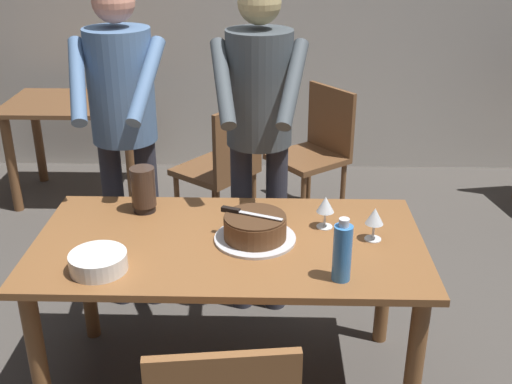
% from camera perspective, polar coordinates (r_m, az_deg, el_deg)
% --- Properties ---
extents(ground_plane, '(14.00, 14.00, 0.00)m').
position_cam_1_polar(ground_plane, '(3.06, -2.21, -16.79)').
color(ground_plane, '#4C4742').
extents(back_wall, '(10.00, 0.12, 2.70)m').
position_cam_1_polar(back_wall, '(5.12, -0.48, 16.86)').
color(back_wall, beige).
rests_on(back_wall, ground_plane).
extents(main_dining_table, '(1.62, 0.84, 0.75)m').
position_cam_1_polar(main_dining_table, '(2.69, -2.42, -6.46)').
color(main_dining_table, brown).
rests_on(main_dining_table, ground_plane).
extents(cake_on_platter, '(0.34, 0.34, 0.11)m').
position_cam_1_polar(cake_on_platter, '(2.61, -0.09, -3.33)').
color(cake_on_platter, silver).
rests_on(cake_on_platter, main_dining_table).
extents(cake_knife, '(0.26, 0.12, 0.02)m').
position_cam_1_polar(cake_knife, '(2.60, -1.54, -1.78)').
color(cake_knife, silver).
rests_on(cake_knife, cake_on_platter).
extents(plate_stack, '(0.22, 0.22, 0.07)m').
position_cam_1_polar(plate_stack, '(2.48, -14.05, -6.13)').
color(plate_stack, white).
rests_on(plate_stack, main_dining_table).
extents(wine_glass_near, '(0.08, 0.08, 0.14)m').
position_cam_1_polar(wine_glass_near, '(2.70, 6.29, -1.22)').
color(wine_glass_near, silver).
rests_on(wine_glass_near, main_dining_table).
extents(wine_glass_far, '(0.08, 0.08, 0.14)m').
position_cam_1_polar(wine_glass_far, '(2.63, 10.65, -2.25)').
color(wine_glass_far, silver).
rests_on(wine_glass_far, main_dining_table).
extents(water_bottle, '(0.07, 0.07, 0.25)m').
position_cam_1_polar(water_bottle, '(2.33, 7.79, -5.38)').
color(water_bottle, '#387AC6').
rests_on(water_bottle, main_dining_table).
extents(hurricane_lamp, '(0.11, 0.11, 0.21)m').
position_cam_1_polar(hurricane_lamp, '(2.87, -10.14, 0.24)').
color(hurricane_lamp, black).
rests_on(hurricane_lamp, main_dining_table).
extents(person_cutting_cake, '(0.47, 0.55, 1.72)m').
position_cam_1_polar(person_cutting_cake, '(3.08, 0.28, 6.61)').
color(person_cutting_cake, '#2D2D38').
rests_on(person_cutting_cake, ground_plane).
extents(person_standing_beside, '(0.47, 0.56, 1.72)m').
position_cam_1_polar(person_standing_beside, '(3.19, -11.90, 6.72)').
color(person_standing_beside, '#2D2D38').
rests_on(person_standing_beside, ground_plane).
extents(background_table, '(1.00, 0.70, 0.74)m').
position_cam_1_polar(background_table, '(4.81, -15.72, 6.04)').
color(background_table, brown).
rests_on(background_table, ground_plane).
extents(background_chair_0, '(0.62, 0.62, 0.90)m').
position_cam_1_polar(background_chair_0, '(4.41, 5.43, 4.01)').
color(background_chair_0, brown).
rests_on(background_chair_0, ground_plane).
extents(background_chair_3, '(0.62, 0.62, 0.90)m').
position_cam_1_polar(background_chair_3, '(4.10, -2.97, 2.50)').
color(background_chair_3, brown).
rests_on(background_chair_3, ground_plane).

